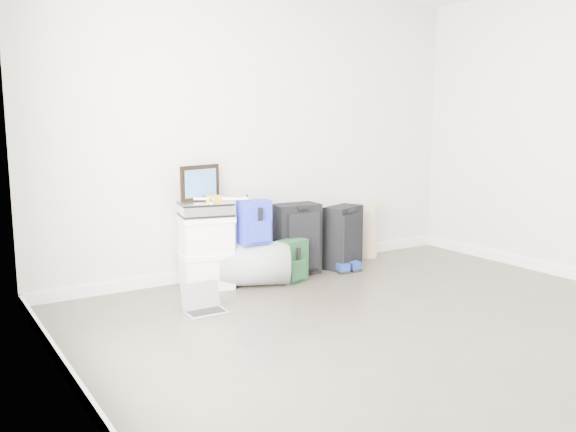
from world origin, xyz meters
TOP-DOWN VIEW (x-y plane):
  - ground at (0.00, 0.00)m, footprint 5.00×5.00m
  - room_envelope at (0.00, 0.02)m, footprint 4.52×5.02m
  - boxes_stack at (-0.74, 2.22)m, footprint 0.51×0.44m
  - briefcase at (-0.74, 2.22)m, footprint 0.49×0.40m
  - painting at (-0.74, 2.32)m, footprint 0.41×0.13m
  - drone at (-0.66, 2.20)m, footprint 0.51×0.51m
  - duffel_bag at (-0.36, 2.06)m, footprint 0.72×0.60m
  - blue_backpack at (-0.36, 2.03)m, footprint 0.29×0.22m
  - large_suitcase at (0.18, 2.18)m, footprint 0.45×0.31m
  - green_backpack at (0.00, 1.98)m, footprint 0.31×0.26m
  - carry_on at (0.71, 2.13)m, footprint 0.45×0.37m
  - shoes at (0.66, 2.05)m, footprint 0.27×0.30m
  - rolled_rug at (1.22, 2.37)m, footprint 0.19×0.19m
  - laptop at (-1.06, 1.60)m, footprint 0.31×0.23m

SIDE VIEW (x-z plane):
  - ground at x=0.00m, z-range 0.00..0.00m
  - shoes at x=0.66m, z-range 0.00..0.09m
  - laptop at x=-1.06m, z-range -0.06..0.17m
  - green_backpack at x=0.00m, z-range -0.01..0.38m
  - duffel_bag at x=-0.36m, z-range 0.00..0.39m
  - rolled_rug at x=1.22m, z-range 0.00..0.60m
  - carry_on at x=0.71m, z-range 0.00..0.62m
  - boxes_stack at x=-0.74m, z-range 0.00..0.64m
  - large_suitcase at x=0.18m, z-range 0.00..0.68m
  - blue_backpack at x=-0.36m, z-range 0.38..0.76m
  - briefcase at x=-0.74m, z-range 0.64..0.76m
  - drone at x=-0.66m, z-range 0.76..0.82m
  - painting at x=-0.74m, z-range 0.76..1.08m
  - room_envelope at x=0.00m, z-range 0.37..3.08m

